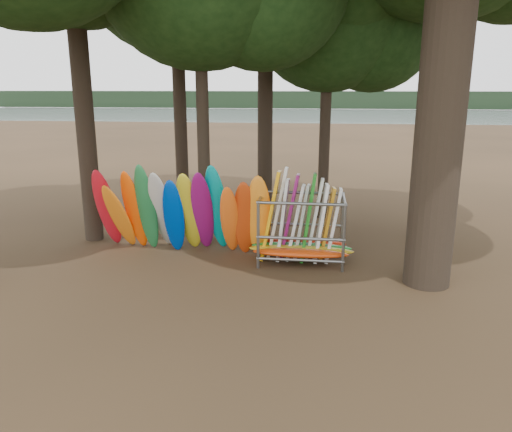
# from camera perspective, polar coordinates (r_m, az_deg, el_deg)

# --- Properties ---
(ground) EXTENTS (120.00, 120.00, 0.00)m
(ground) POSITION_cam_1_polar(r_m,az_deg,el_deg) (13.93, -1.73, -7.11)
(ground) COLOR #47331E
(ground) RESTS_ON ground
(lake) EXTENTS (160.00, 160.00, 0.00)m
(lake) POSITION_cam_1_polar(r_m,az_deg,el_deg) (72.99, 5.68, 10.50)
(lake) COLOR gray
(lake) RESTS_ON ground
(far_shore) EXTENTS (160.00, 4.00, 4.00)m
(far_shore) POSITION_cam_1_polar(r_m,az_deg,el_deg) (122.84, 6.41, 13.06)
(far_shore) COLOR black
(far_shore) RESTS_ON ground
(oak_3) EXTENTS (6.81, 6.81, 10.83)m
(oak_3) POSITION_cam_1_polar(r_m,az_deg,el_deg) (19.95, 8.34, 22.24)
(oak_3) COLOR black
(oak_3) RESTS_ON ground
(kayak_row) EXTENTS (5.66, 1.99, 3.07)m
(kayak_row) POSITION_cam_1_polar(r_m,az_deg,el_deg) (15.69, -8.11, 0.36)
(kayak_row) COLOR red
(kayak_row) RESTS_ON ground
(storage_rack) EXTENTS (3.16, 1.57, 2.84)m
(storage_rack) POSITION_cam_1_polar(r_m,az_deg,el_deg) (15.00, 5.20, -1.69)
(storage_rack) COLOR slate
(storage_rack) RESTS_ON ground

